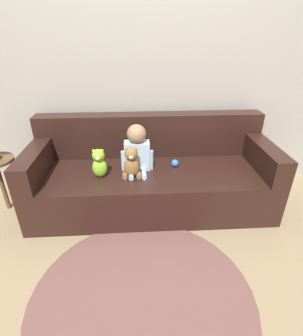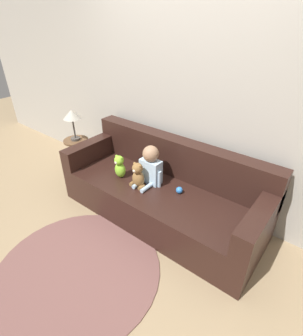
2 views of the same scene
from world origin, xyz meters
name	(u,v)px [view 1 (image 1 of 2)]	position (x,y,z in m)	size (l,w,h in m)	color
ground_plane	(152,204)	(0.00, 0.00, 0.00)	(12.00, 12.00, 0.00)	#9E8460
wall_back	(149,58)	(0.00, 0.50, 1.30)	(8.00, 0.05, 2.60)	#ADA89E
couch	(151,176)	(0.00, 0.06, 0.29)	(2.20, 0.83, 0.82)	black
person_baby	(137,149)	(-0.13, 0.01, 0.59)	(0.29, 0.31, 0.42)	silver
teddy_bear_brown	(132,163)	(-0.18, -0.13, 0.52)	(0.16, 0.13, 0.28)	olive
plush_toy_side	(99,163)	(-0.46, -0.11, 0.52)	(0.13, 0.12, 0.26)	#8CD133
toy_ball	(175,163)	(0.22, 0.04, 0.43)	(0.07, 0.07, 0.07)	#337FDB
floor_rug	(142,297)	(-0.13, -1.03, 0.01)	(1.45, 1.45, 0.01)	brown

